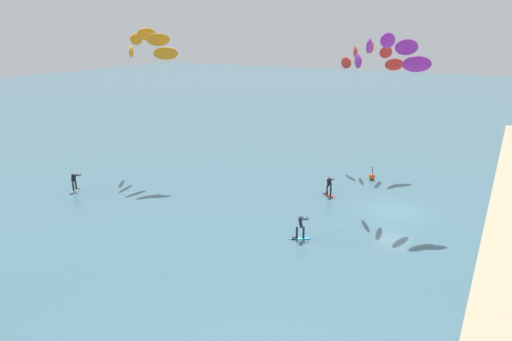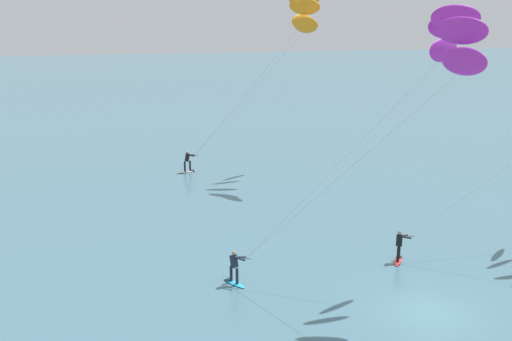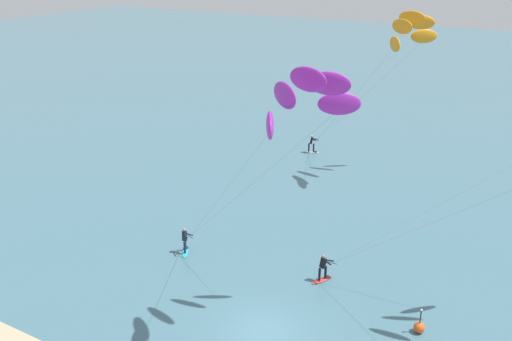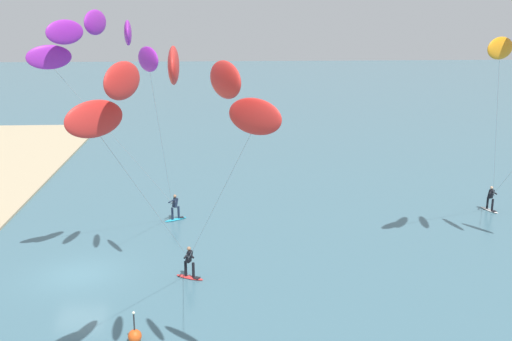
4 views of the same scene
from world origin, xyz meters
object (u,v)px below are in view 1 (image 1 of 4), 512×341
(kitesurfer_nearshore, at_px, (384,57))
(marker_buoy, at_px, (372,176))
(kitesurfer_far_out, at_px, (145,48))
(kitesurfer_mid_water, at_px, (369,60))

(kitesurfer_nearshore, xyz_separation_m, marker_buoy, (5.97, 1.76, -10.98))
(kitesurfer_nearshore, height_order, kitesurfer_far_out, kitesurfer_far_out)
(kitesurfer_nearshore, xyz_separation_m, kitesurfer_far_out, (-1.25, 21.53, 0.30))
(kitesurfer_mid_water, height_order, marker_buoy, kitesurfer_mid_water)
(marker_buoy, bearing_deg, kitesurfer_far_out, 110.07)
(kitesurfer_nearshore, bearing_deg, kitesurfer_far_out, 93.32)
(kitesurfer_nearshore, bearing_deg, kitesurfer_mid_water, 21.38)
(kitesurfer_nearshore, bearing_deg, marker_buoy, 16.45)
(kitesurfer_far_out, bearing_deg, marker_buoy, -69.93)
(kitesurfer_nearshore, relative_size, marker_buoy, 9.43)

